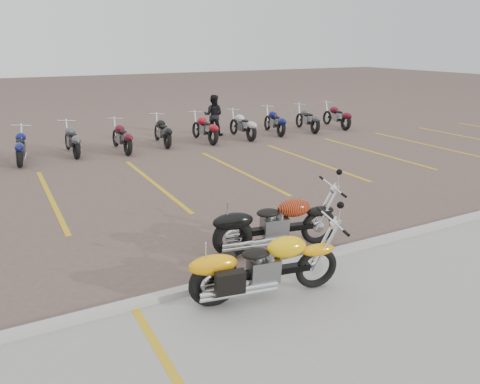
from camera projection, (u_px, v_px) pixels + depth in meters
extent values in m
plane|color=brown|center=(216.00, 233.00, 9.60)|extent=(100.00, 100.00, 0.00)
cube|color=#9E9B93|center=(371.00, 356.00, 5.83)|extent=(60.00, 5.00, 0.01)
cube|color=#ADAAA3|center=(267.00, 270.00, 7.91)|extent=(60.00, 0.18, 0.12)
torus|color=black|center=(315.00, 269.00, 7.34)|extent=(0.71, 0.24, 0.70)
torus|color=black|center=(213.00, 285.00, 6.86)|extent=(0.76, 0.31, 0.74)
cube|color=black|center=(266.00, 273.00, 7.08)|extent=(1.40, 0.38, 0.11)
cube|color=slate|center=(263.00, 269.00, 7.04)|extent=(0.50, 0.40, 0.37)
ellipsoid|color=yellow|center=(285.00, 247.00, 7.05)|extent=(0.68, 0.45, 0.32)
ellipsoid|color=black|center=(254.00, 254.00, 6.92)|extent=(0.46, 0.35, 0.13)
torus|color=black|center=(318.00, 227.00, 8.95)|extent=(0.73, 0.25, 0.72)
torus|color=black|center=(232.00, 238.00, 8.45)|extent=(0.78, 0.32, 0.76)
cube|color=black|center=(276.00, 229.00, 8.68)|extent=(1.44, 0.39, 0.11)
cube|color=slate|center=(273.00, 226.00, 8.64)|extent=(0.52, 0.41, 0.38)
ellipsoid|color=black|center=(292.00, 208.00, 8.65)|extent=(0.69, 0.46, 0.33)
ellipsoid|color=black|center=(266.00, 213.00, 8.51)|extent=(0.48, 0.36, 0.13)
imported|color=black|center=(214.00, 115.00, 19.44)|extent=(1.03, 0.99, 1.68)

